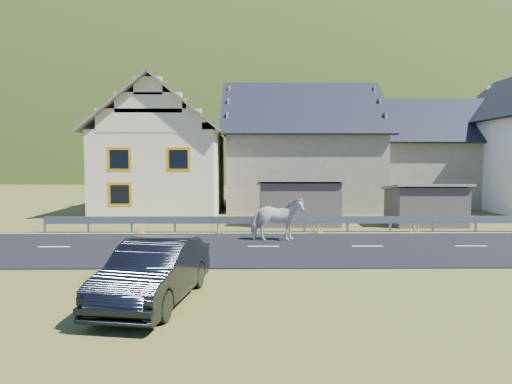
{
  "coord_description": "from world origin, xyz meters",
  "views": [
    {
      "loc": [
        -4.47,
        -17.26,
        3.34
      ],
      "look_at": [
        -4.26,
        2.82,
        1.94
      ],
      "focal_mm": 32.0,
      "sensor_mm": 36.0,
      "label": 1
    }
  ],
  "objects": [
    {
      "name": "road",
      "position": [
        0.0,
        0.0,
        0.02
      ],
      "size": [
        60.0,
        7.0,
        0.04
      ],
      "primitive_type": "cube",
      "color": "black",
      "rests_on": "ground"
    },
    {
      "name": "ground",
      "position": [
        0.0,
        0.0,
        0.0
      ],
      "size": [
        160.0,
        160.0,
        0.0
      ],
      "primitive_type": "plane",
      "color": "#3B4515",
      "rests_on": "ground"
    },
    {
      "name": "shed_left",
      "position": [
        -2.0,
        6.5,
        1.1
      ],
      "size": [
        4.3,
        3.3,
        2.4
      ],
      "primitive_type": "cube",
      "color": "brown",
      "rests_on": "ground"
    },
    {
      "name": "lane_markings",
      "position": [
        0.0,
        0.0,
        0.04
      ],
      "size": [
        60.0,
        6.6,
        0.01
      ],
      "primitive_type": "cube",
      "color": "silver",
      "rests_on": "road"
    },
    {
      "name": "car",
      "position": [
        -6.75,
        -6.7,
        0.73
      ],
      "size": [
        2.21,
        4.64,
        1.47
      ],
      "primitive_type": "imported",
      "rotation": [
        0.0,
        0.0,
        -0.15
      ],
      "color": "black",
      "rests_on": "ground"
    },
    {
      "name": "guardrail",
      "position": [
        -0.0,
        3.68,
        0.56
      ],
      "size": [
        28.1,
        0.09,
        0.75
      ],
      "color": "#93969B",
      "rests_on": "ground"
    },
    {
      "name": "house_stone_a",
      "position": [
        -1.0,
        15.0,
        4.63
      ],
      "size": [
        10.8,
        9.8,
        8.9
      ],
      "color": "gray",
      "rests_on": "ground"
    },
    {
      "name": "house_stone_b",
      "position": [
        9.0,
        17.0,
        4.24
      ],
      "size": [
        9.8,
        8.8,
        8.1
      ],
      "color": "gray",
      "rests_on": "ground"
    },
    {
      "name": "mountain",
      "position": [
        5.0,
        180.0,
        -20.0
      ],
      "size": [
        440.0,
        280.0,
        260.0
      ],
      "primitive_type": "ellipsoid",
      "color": "#2C3D11",
      "rests_on": "ground"
    },
    {
      "name": "house_cream",
      "position": [
        -10.0,
        12.0,
        4.36
      ],
      "size": [
        7.8,
        9.8,
        8.3
      ],
      "color": "#F5E5B2",
      "rests_on": "ground"
    },
    {
      "name": "horse",
      "position": [
        -3.42,
        1.24,
        0.94
      ],
      "size": [
        1.07,
        2.17,
        1.8
      ],
      "primitive_type": "imported",
      "rotation": [
        0.0,
        0.0,
        1.62
      ],
      "color": "silver",
      "rests_on": "road"
    },
    {
      "name": "conifer_patch",
      "position": [
        -55.0,
        110.0,
        6.0
      ],
      "size": [
        76.0,
        50.0,
        28.0
      ],
      "primitive_type": "ellipsoid",
      "color": "black",
      "rests_on": "ground"
    },
    {
      "name": "shed_right",
      "position": [
        4.5,
        6.0,
        1.0
      ],
      "size": [
        3.8,
        2.9,
        2.2
      ],
      "primitive_type": "cube",
      "color": "brown",
      "rests_on": "ground"
    }
  ]
}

